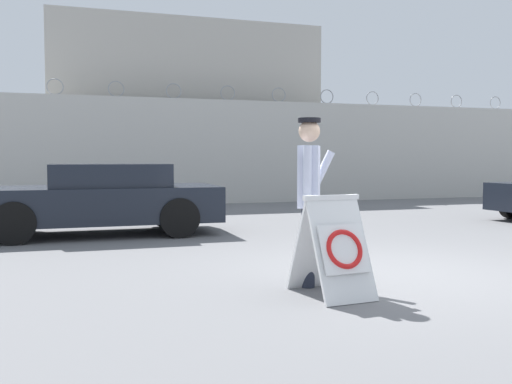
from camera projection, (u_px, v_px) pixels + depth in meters
The scene contains 6 objects.
ground_plane at pixel (404, 274), 6.91m from camera, with size 90.00×90.00×0.00m, color slate.
perimeter_wall at pixel (201, 152), 17.40m from camera, with size 36.00×0.30×3.64m.
building_block at pixel (175, 117), 21.78m from camera, with size 8.99×7.10×5.95m.
barricade_sign at pixel (334, 246), 5.79m from camera, with size 0.67×0.92×1.04m.
security_guard at pixel (309, 191), 6.24m from camera, with size 0.59×0.61×1.84m.
parked_car_front_coupe at pixel (100, 199), 10.41m from camera, with size 4.36×1.92×1.30m.
Camera 1 is at (-3.83, -5.94, 1.41)m, focal length 40.00 mm.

